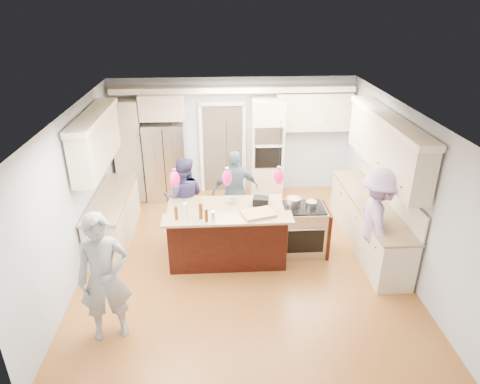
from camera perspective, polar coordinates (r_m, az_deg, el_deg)
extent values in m
plane|color=#A9622E|center=(7.89, 0.15, -8.67)|extent=(6.00, 6.00, 0.00)
cube|color=#B2BCC6|center=(10.03, -0.90, 7.47)|extent=(5.50, 0.04, 2.70)
cube|color=#B2BCC6|center=(4.69, 2.50, -15.31)|extent=(5.50, 0.04, 2.70)
cube|color=#B2BCC6|center=(7.59, -21.04, -0.27)|extent=(0.04, 6.00, 2.70)
cube|color=#B2BCC6|center=(7.88, 20.56, 0.74)|extent=(0.04, 6.00, 2.70)
cube|color=white|center=(6.77, 0.18, 10.68)|extent=(5.50, 6.00, 0.04)
cube|color=#B7B7BC|center=(9.89, -9.82, 4.09)|extent=(0.90, 0.70, 1.80)
cube|color=beige|center=(9.84, 3.58, 5.84)|extent=(0.72, 0.64, 2.30)
cube|color=black|center=(9.41, 3.88, 7.49)|extent=(0.60, 0.02, 0.35)
cube|color=black|center=(9.57, 3.79, 4.64)|extent=(0.60, 0.02, 0.50)
cylinder|color=#B7B7BC|center=(9.45, 3.86, 5.98)|extent=(0.55, 0.02, 0.02)
cube|color=beige|center=(9.99, -14.47, 5.38)|extent=(0.60, 0.58, 2.30)
cube|color=beige|center=(9.58, -10.33, 11.21)|extent=(0.95, 0.58, 0.55)
cube|color=beige|center=(9.93, 9.74, 10.54)|extent=(1.70, 0.35, 0.85)
cube|color=beige|center=(9.55, -0.89, 13.58)|extent=(5.30, 0.38, 0.12)
cube|color=#4C443A|center=(10.11, -2.31, 5.80)|extent=(0.90, 0.06, 2.10)
cube|color=white|center=(9.76, -2.42, 11.72)|extent=(1.04, 0.06, 0.10)
cube|color=beige|center=(8.39, 16.66, -4.13)|extent=(0.60, 3.00, 0.88)
cube|color=tan|center=(8.18, 17.05, -1.31)|extent=(0.64, 3.05, 0.04)
cube|color=beige|center=(7.83, 18.87, 5.82)|extent=(0.35, 3.00, 0.85)
cube|color=beige|center=(7.69, 19.30, 9.19)|extent=(0.37, 3.10, 0.10)
cube|color=beige|center=(8.58, -16.44, -3.43)|extent=(0.60, 2.20, 0.88)
cube|color=tan|center=(8.37, -16.82, -0.66)|extent=(0.64, 2.25, 0.04)
cube|color=beige|center=(8.02, -18.61, 6.30)|extent=(0.35, 2.20, 0.85)
cube|color=beige|center=(7.88, -19.02, 9.60)|extent=(0.37, 2.30, 0.10)
cube|color=black|center=(7.78, -1.76, -5.42)|extent=(2.00, 1.00, 0.88)
cube|color=tan|center=(7.55, -1.81, -2.41)|extent=(2.10, 1.10, 0.04)
cube|color=black|center=(7.25, -1.63, -6.98)|extent=(2.00, 0.12, 1.08)
cube|color=tan|center=(6.84, -1.65, -3.63)|extent=(2.10, 0.42, 0.04)
cube|color=black|center=(7.67, 2.78, -1.21)|extent=(0.31, 0.27, 0.15)
cube|color=#B7B7BC|center=(7.92, 8.31, -5.00)|extent=(0.76, 0.66, 0.90)
cube|color=black|center=(7.66, 8.76, -6.57)|extent=(0.65, 0.01, 0.45)
cube|color=black|center=(7.70, 8.52, -2.04)|extent=(0.72, 0.59, 0.02)
cube|color=black|center=(8.01, 11.19, -4.93)|extent=(0.06, 0.71, 0.88)
cylinder|color=black|center=(6.41, -9.00, 6.03)|extent=(0.01, 0.01, 0.75)
ellipsoid|color=#B80A44|center=(6.60, -8.70, 1.72)|extent=(0.15, 0.15, 0.26)
cylinder|color=black|center=(6.38, -1.80, 6.24)|extent=(0.01, 0.01, 0.75)
ellipsoid|color=#B80A44|center=(6.57, -1.74, 1.90)|extent=(0.15, 0.15, 0.26)
cylinder|color=black|center=(6.45, 5.37, 6.35)|extent=(0.01, 0.01, 0.75)
ellipsoid|color=#B80A44|center=(6.64, 5.19, 2.06)|extent=(0.15, 0.15, 0.26)
imported|color=gray|center=(6.06, -17.64, -10.89)|extent=(0.77, 0.59, 1.89)
imported|color=navy|center=(8.24, -7.46, -0.80)|extent=(0.81, 0.64, 1.64)
imported|color=slate|center=(8.52, -0.60, 0.28)|extent=(1.01, 0.59, 1.62)
imported|color=#9B80AD|center=(7.47, 17.93, -3.78)|extent=(0.75, 1.24, 1.86)
cube|color=olive|center=(8.10, 17.69, -9.01)|extent=(0.62, 0.87, 0.01)
cylinder|color=silver|center=(6.78, -7.25, -2.57)|extent=(0.08, 0.08, 0.28)
cylinder|color=#4E2A0D|center=(6.80, -8.51, -2.80)|extent=(0.06, 0.06, 0.23)
cylinder|color=#4E2A0D|center=(6.69, -4.52, -3.11)|extent=(0.06, 0.06, 0.23)
cylinder|color=#4E2A0D|center=(6.79, -5.27, -2.53)|extent=(0.08, 0.08, 0.26)
cylinder|color=#B7B7BC|center=(6.81, -3.59, -3.05)|extent=(0.08, 0.08, 0.12)
cube|color=tan|center=(6.93, 2.44, -2.88)|extent=(0.59, 0.49, 0.04)
cylinder|color=#B7B7BC|center=(7.69, 7.17, -1.30)|extent=(0.25, 0.25, 0.15)
cylinder|color=#B7B7BC|center=(7.72, 9.48, -1.56)|extent=(0.19, 0.19, 0.10)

